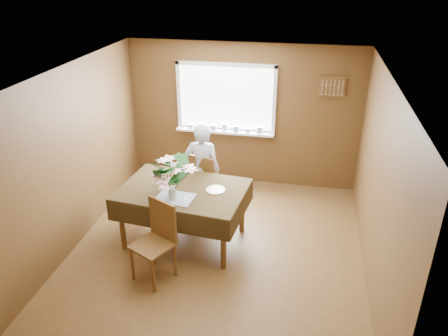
% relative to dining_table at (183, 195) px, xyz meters
% --- Properties ---
extents(floor, '(4.50, 4.50, 0.00)m').
position_rel_dining_table_xyz_m(floor, '(0.52, -0.22, -0.73)').
color(floor, brown).
rests_on(floor, ground).
extents(ceiling, '(4.50, 4.50, 0.00)m').
position_rel_dining_table_xyz_m(ceiling, '(0.52, -0.22, 1.77)').
color(ceiling, white).
rests_on(ceiling, wall_back).
extents(wall_back, '(4.00, 0.00, 4.00)m').
position_rel_dining_table_xyz_m(wall_back, '(0.52, 2.03, 0.52)').
color(wall_back, brown).
rests_on(wall_back, floor).
extents(wall_front, '(4.00, 0.00, 4.00)m').
position_rel_dining_table_xyz_m(wall_front, '(0.52, -2.47, 0.52)').
color(wall_front, brown).
rests_on(wall_front, floor).
extents(wall_left, '(0.00, 4.50, 4.50)m').
position_rel_dining_table_xyz_m(wall_left, '(-1.48, -0.22, 0.52)').
color(wall_left, brown).
rests_on(wall_left, floor).
extents(wall_right, '(0.00, 4.50, 4.50)m').
position_rel_dining_table_xyz_m(wall_right, '(2.52, -0.22, 0.52)').
color(wall_right, brown).
rests_on(wall_right, floor).
extents(window_assembly, '(1.72, 0.20, 1.22)m').
position_rel_dining_table_xyz_m(window_assembly, '(0.22, 1.97, 0.61)').
color(window_assembly, white).
rests_on(window_assembly, wall_back).
extents(spoon_rack, '(0.44, 0.05, 0.33)m').
position_rel_dining_table_xyz_m(spoon_rack, '(1.97, 1.99, 1.12)').
color(spoon_rack, brown).
rests_on(spoon_rack, wall_back).
extents(dining_table, '(1.84, 1.36, 0.84)m').
position_rel_dining_table_xyz_m(dining_table, '(0.00, 0.00, 0.00)').
color(dining_table, brown).
rests_on(dining_table, floor).
extents(chair_far, '(0.55, 0.55, 1.01)m').
position_rel_dining_table_xyz_m(chair_far, '(0.13, 0.83, -0.19)').
color(chair_far, brown).
rests_on(chair_far, floor).
extents(chair_near, '(0.60, 0.60, 1.04)m').
position_rel_dining_table_xyz_m(chair_near, '(-0.11, -0.82, -0.17)').
color(chair_near, brown).
rests_on(chair_near, floor).
extents(seated_woman, '(0.57, 0.39, 1.51)m').
position_rel_dining_table_xyz_m(seated_woman, '(0.09, 0.79, 0.02)').
color(seated_woman, white).
rests_on(seated_woman, floor).
extents(flower_bouquet, '(0.58, 0.58, 0.50)m').
position_rel_dining_table_xyz_m(flower_bouquet, '(-0.06, -0.26, 0.43)').
color(flower_bouquet, white).
rests_on(flower_bouquet, dining_table).
extents(side_plate, '(0.35, 0.35, 0.01)m').
position_rel_dining_table_xyz_m(side_plate, '(0.46, 0.04, 0.11)').
color(side_plate, white).
rests_on(side_plate, dining_table).
extents(table_knife, '(0.03, 0.21, 0.00)m').
position_rel_dining_table_xyz_m(table_knife, '(0.12, -0.31, 0.11)').
color(table_knife, silver).
rests_on(table_knife, dining_table).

